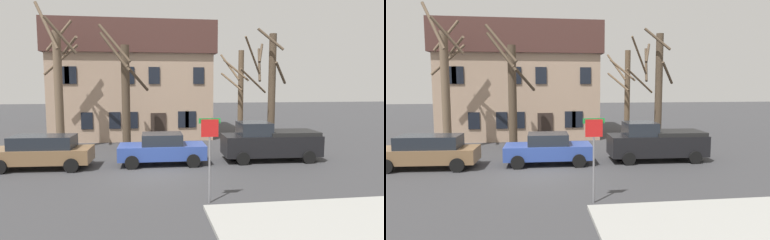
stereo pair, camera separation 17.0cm
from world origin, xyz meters
TOP-DOWN VIEW (x-y plane):
  - ground_plane at (0.00, 0.00)m, footprint 120.00×120.00m
  - building_main at (-1.33, 12.85)m, footprint 12.34×8.42m
  - tree_bare_near at (-5.71, 6.51)m, footprint 2.48×2.61m
  - tree_bare_mid at (-1.64, 6.43)m, footprint 3.09×1.87m
  - tree_bare_far at (5.64, 5.33)m, footprint 2.78×2.06m
  - tree_bare_end at (8.07, 6.44)m, footprint 2.21×2.40m
  - car_brown_wagon at (-5.40, 1.79)m, footprint 4.84×2.12m
  - car_blue_sedan at (0.49, 1.95)m, footprint 4.49×2.08m
  - pickup_truck_black at (6.36, 2.07)m, footprint 5.27×2.31m
  - street_sign_pole at (1.86, -3.97)m, footprint 0.76×0.07m
  - bicycle_leaning at (-5.58, 5.63)m, footprint 1.68×0.59m

SIDE VIEW (x-z plane):
  - ground_plane at x=0.00m, z-range 0.00..0.00m
  - bicycle_leaning at x=-5.58m, z-range -0.15..0.88m
  - car_blue_sedan at x=0.49m, z-range 0.00..1.63m
  - car_brown_wagon at x=-5.40m, z-range 0.04..1.69m
  - pickup_truck_black at x=6.36m, z-range -0.04..2.08m
  - street_sign_pole at x=1.86m, z-range 0.59..3.58m
  - tree_bare_far at x=5.64m, z-range -0.02..7.00m
  - tree_bare_mid at x=-1.64m, z-range -0.25..7.59m
  - tree_bare_end at x=8.07m, z-range 0.12..7.96m
  - tree_bare_near at x=-5.71m, z-range -0.26..8.80m
  - building_main at x=-1.33m, z-range 0.09..8.85m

